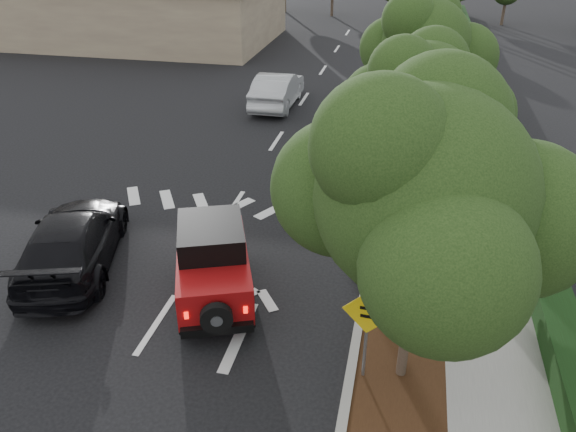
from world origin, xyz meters
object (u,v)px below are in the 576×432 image
(black_suv_oncoming, at_px, (73,240))
(speed_hump_sign, at_px, (367,323))
(silver_suv_ahead, at_px, (356,126))
(red_jeep, at_px, (213,260))

(black_suv_oncoming, relative_size, speed_hump_sign, 2.49)
(black_suv_oncoming, bearing_deg, silver_suv_ahead, -137.49)
(speed_hump_sign, bearing_deg, red_jeep, 155.93)
(red_jeep, xyz_separation_m, black_suv_oncoming, (-4.05, 0.43, -0.21))
(red_jeep, height_order, black_suv_oncoming, red_jeep)
(silver_suv_ahead, bearing_deg, black_suv_oncoming, -138.85)
(red_jeep, relative_size, silver_suv_ahead, 0.78)
(black_suv_oncoming, bearing_deg, red_jeep, 156.81)
(red_jeep, relative_size, speed_hump_sign, 1.85)
(speed_hump_sign, bearing_deg, silver_suv_ahead, 101.85)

